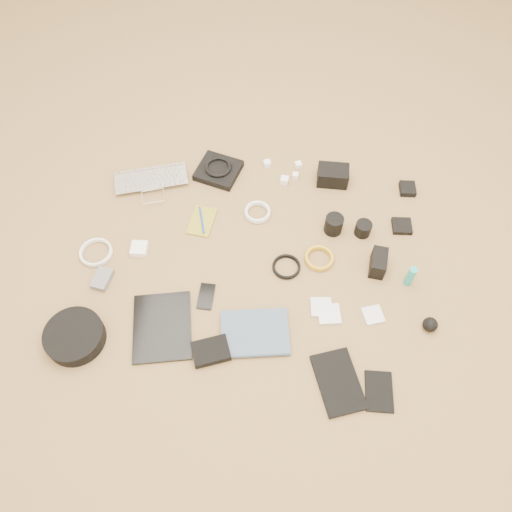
# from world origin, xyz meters

# --- Properties ---
(laptop) EXTENTS (0.37, 0.31, 0.03)m
(laptop) POSITION_xyz_m (-0.46, 0.33, 0.01)
(laptop) COLOR #BDBCC1
(laptop) RESTS_ON ground
(headphone_pouch) EXTENTS (0.22, 0.21, 0.03)m
(headphone_pouch) POSITION_xyz_m (-0.19, 0.45, 0.02)
(headphone_pouch) COLOR black
(headphone_pouch) RESTS_ON ground
(headphones) EXTENTS (0.15, 0.15, 0.01)m
(headphones) POSITION_xyz_m (-0.19, 0.45, 0.04)
(headphones) COLOR black
(headphones) RESTS_ON headphone_pouch
(charger_a) EXTENTS (0.04, 0.04, 0.03)m
(charger_a) POSITION_xyz_m (0.02, 0.52, 0.01)
(charger_a) COLOR white
(charger_a) RESTS_ON ground
(charger_b) EXTENTS (0.04, 0.04, 0.03)m
(charger_b) POSITION_xyz_m (0.16, 0.52, 0.01)
(charger_b) COLOR white
(charger_b) RESTS_ON ground
(charger_c) EXTENTS (0.03, 0.03, 0.02)m
(charger_c) POSITION_xyz_m (0.15, 0.46, 0.01)
(charger_c) COLOR white
(charger_c) RESTS_ON ground
(charger_d) EXTENTS (0.04, 0.04, 0.03)m
(charger_d) POSITION_xyz_m (0.11, 0.42, 0.02)
(charger_d) COLOR white
(charger_d) RESTS_ON ground
(dslr_camera) EXTENTS (0.13, 0.09, 0.08)m
(dslr_camera) POSITION_xyz_m (0.32, 0.46, 0.04)
(dslr_camera) COLOR black
(dslr_camera) RESTS_ON ground
(lens_pouch) EXTENTS (0.07, 0.08, 0.03)m
(lens_pouch) POSITION_xyz_m (0.64, 0.44, 0.01)
(lens_pouch) COLOR black
(lens_pouch) RESTS_ON ground
(notebook_olive) EXTENTS (0.11, 0.16, 0.01)m
(notebook_olive) POSITION_xyz_m (-0.22, 0.18, 0.00)
(notebook_olive) COLOR olive
(notebook_olive) RESTS_ON ground
(pen_blue) EXTENTS (0.05, 0.13, 0.01)m
(pen_blue) POSITION_xyz_m (-0.22, 0.18, 0.01)
(pen_blue) COLOR #1531AB
(pen_blue) RESTS_ON notebook_olive
(cable_white_a) EXTENTS (0.12, 0.12, 0.01)m
(cable_white_a) POSITION_xyz_m (0.01, 0.24, 0.01)
(cable_white_a) COLOR white
(cable_white_a) RESTS_ON ground
(lens_a) EXTENTS (0.09, 0.09, 0.08)m
(lens_a) POSITION_xyz_m (0.33, 0.19, 0.04)
(lens_a) COLOR black
(lens_a) RESTS_ON ground
(lens_b) EXTENTS (0.08, 0.08, 0.06)m
(lens_b) POSITION_xyz_m (0.45, 0.19, 0.03)
(lens_b) COLOR black
(lens_b) RESTS_ON ground
(card_reader) EXTENTS (0.08, 0.08, 0.02)m
(card_reader) POSITION_xyz_m (0.61, 0.24, 0.01)
(card_reader) COLOR black
(card_reader) RESTS_ON ground
(power_brick) EXTENTS (0.07, 0.07, 0.03)m
(power_brick) POSITION_xyz_m (-0.44, 0.01, 0.01)
(power_brick) COLOR white
(power_brick) RESTS_ON ground
(cable_white_b) EXTENTS (0.17, 0.17, 0.01)m
(cable_white_b) POSITION_xyz_m (-0.61, -0.02, 0.01)
(cable_white_b) COLOR white
(cable_white_b) RESTS_ON ground
(cable_black) EXTENTS (0.12, 0.12, 0.01)m
(cable_black) POSITION_xyz_m (0.15, -0.01, 0.01)
(cable_black) COLOR black
(cable_black) RESTS_ON ground
(cable_yellow) EXTENTS (0.15, 0.15, 0.01)m
(cable_yellow) POSITION_xyz_m (0.28, 0.04, 0.01)
(cable_yellow) COLOR gold
(cable_yellow) RESTS_ON ground
(flash) EXTENTS (0.07, 0.11, 0.08)m
(flash) POSITION_xyz_m (0.50, 0.03, 0.04)
(flash) COLOR black
(flash) RESTS_ON ground
(lens_cleaner) EXTENTS (0.03, 0.03, 0.10)m
(lens_cleaner) POSITION_xyz_m (0.62, -0.03, 0.05)
(lens_cleaner) COLOR teal
(lens_cleaner) RESTS_ON ground
(battery_charger) EXTENTS (0.07, 0.10, 0.03)m
(battery_charger) POSITION_xyz_m (-0.55, -0.14, 0.01)
(battery_charger) COLOR slate
(battery_charger) RESTS_ON ground
(tablet) EXTENTS (0.26, 0.31, 0.01)m
(tablet) POSITION_xyz_m (-0.28, -0.31, 0.01)
(tablet) COLOR black
(tablet) RESTS_ON ground
(phone) EXTENTS (0.06, 0.11, 0.01)m
(phone) POSITION_xyz_m (-0.14, -0.17, 0.00)
(phone) COLOR black
(phone) RESTS_ON ground
(filter_case_left) EXTENTS (0.09, 0.09, 0.01)m
(filter_case_left) POSITION_xyz_m (0.29, -0.17, 0.01)
(filter_case_left) COLOR silver
(filter_case_left) RESTS_ON ground
(filter_case_mid) EXTENTS (0.09, 0.09, 0.01)m
(filter_case_mid) POSITION_xyz_m (0.32, -0.19, 0.01)
(filter_case_mid) COLOR silver
(filter_case_mid) RESTS_ON ground
(filter_case_right) EXTENTS (0.09, 0.09, 0.01)m
(filter_case_right) POSITION_xyz_m (0.49, -0.18, 0.00)
(filter_case_right) COLOR silver
(filter_case_right) RESTS_ON ground
(air_blower) EXTENTS (0.06, 0.06, 0.05)m
(air_blower) POSITION_xyz_m (0.69, -0.21, 0.03)
(air_blower) COLOR black
(air_blower) RESTS_ON ground
(headphone_case) EXTENTS (0.25, 0.25, 0.06)m
(headphone_case) POSITION_xyz_m (-0.58, -0.39, 0.03)
(headphone_case) COLOR black
(headphone_case) RESTS_ON ground
(drive_case) EXTENTS (0.15, 0.13, 0.03)m
(drive_case) POSITION_xyz_m (-0.09, -0.39, 0.02)
(drive_case) COLOR black
(drive_case) RESTS_ON ground
(paperback) EXTENTS (0.27, 0.22, 0.02)m
(paperback) POSITION_xyz_m (0.07, -0.39, 0.01)
(paperback) COLOR #3E526A
(paperback) RESTS_ON ground
(notebook_black_a) EXTENTS (0.21, 0.26, 0.02)m
(notebook_black_a) POSITION_xyz_m (0.36, -0.45, 0.01)
(notebook_black_a) COLOR black
(notebook_black_a) RESTS_ON ground
(notebook_black_b) EXTENTS (0.10, 0.14, 0.01)m
(notebook_black_b) POSITION_xyz_m (0.50, -0.47, 0.01)
(notebook_black_b) COLOR black
(notebook_black_b) RESTS_ON ground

